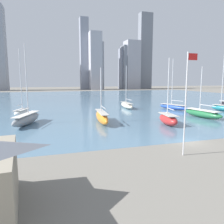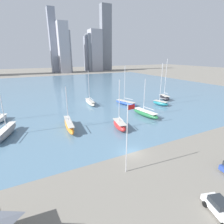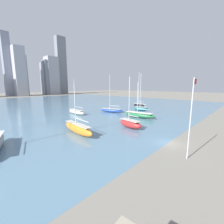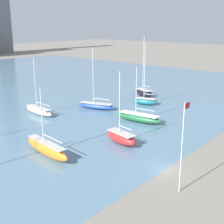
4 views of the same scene
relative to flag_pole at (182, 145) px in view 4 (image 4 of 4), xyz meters
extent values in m
plane|color=gray|center=(3.82, 4.32, -6.06)|extent=(500.00, 500.00, 0.00)
cylinder|color=silver|center=(-0.06, 0.00, -0.49)|extent=(0.14, 0.14, 11.16)
cube|color=red|center=(0.56, 0.00, 4.59)|extent=(1.10, 0.03, 0.70)
ellipsoid|color=#1E757F|center=(31.36, 27.21, -5.26)|extent=(4.03, 6.46, 1.60)
cube|color=#BCB7AD|center=(31.36, 27.21, -4.51)|extent=(3.31, 5.30, 0.10)
cube|color=#2D2D33|center=(31.36, 27.21, -5.70)|extent=(0.49, 1.09, 0.72)
cylinder|color=silver|center=(31.22, 27.65, 2.26)|extent=(0.18, 0.18, 13.43)
cylinder|color=silver|center=(31.60, 26.49, -3.36)|extent=(0.90, 2.35, 0.14)
ellipsoid|color=beige|center=(8.60, 40.07, -5.25)|extent=(2.54, 9.69, 1.62)
cube|color=#BCB7AD|center=(8.60, 40.07, -4.49)|extent=(2.08, 7.95, 0.10)
cube|color=#2D2D33|center=(8.60, 40.07, -5.70)|extent=(0.27, 1.73, 0.73)
cylinder|color=silver|center=(8.64, 40.79, 0.96)|extent=(0.18, 0.18, 10.80)
cylinder|color=silver|center=(8.48, 38.16, -3.34)|extent=(0.47, 5.26, 0.14)
ellipsoid|color=#B72828|center=(7.30, 15.17, -5.07)|extent=(3.50, 7.13, 1.98)
cube|color=#BCB7AD|center=(7.30, 15.17, -4.13)|extent=(2.87, 5.85, 0.10)
cube|color=#2D2D33|center=(7.30, 15.17, -5.61)|extent=(0.37, 1.24, 0.89)
cylinder|color=silver|center=(7.39, 15.67, 1.04)|extent=(0.18, 0.18, 10.24)
cylinder|color=silver|center=(7.12, 14.14, -2.98)|extent=(0.69, 3.09, 0.14)
ellipsoid|color=#284CA8|center=(20.27, 33.56, -5.34)|extent=(5.30, 9.77, 1.44)
cube|color=#BCB7AD|center=(20.27, 33.56, -4.67)|extent=(4.34, 8.01, 0.10)
cube|color=#2D2D33|center=(20.27, 33.56, -5.74)|extent=(0.73, 1.68, 0.65)
cylinder|color=silver|center=(20.03, 34.23, 1.70)|extent=(0.18, 0.18, 12.66)
cylinder|color=silver|center=(20.67, 32.40, -3.52)|extent=(1.43, 3.71, 0.14)
ellipsoid|color=black|center=(38.58, 32.92, -5.13)|extent=(4.25, 7.27, 1.87)
cube|color=#BCB7AD|center=(38.58, 32.92, -4.24)|extent=(3.48, 5.96, 0.10)
cube|color=#2D2D33|center=(38.58, 32.92, -5.64)|extent=(0.47, 1.23, 0.84)
cylinder|color=silver|center=(38.71, 33.41, 3.05)|extent=(0.18, 0.18, 14.48)
cylinder|color=silver|center=(38.32, 31.94, -3.09)|extent=(0.93, 2.98, 0.14)
ellipsoid|color=#236B3D|center=(18.97, 20.10, -5.21)|extent=(3.79, 10.62, 1.70)
cube|color=silver|center=(18.97, 20.10, -4.41)|extent=(3.11, 8.71, 0.10)
cube|color=#2D2D33|center=(18.97, 20.10, -5.68)|extent=(0.38, 1.88, 0.77)
cylinder|color=silver|center=(18.88, 20.87, 0.38)|extent=(0.18, 0.18, 9.47)
cylinder|color=silver|center=(19.13, 18.75, -3.26)|extent=(0.66, 4.27, 0.14)
ellipsoid|color=orange|center=(-4.02, 20.67, -4.98)|extent=(2.75, 10.93, 2.16)
cube|color=#BCB7AD|center=(-4.02, 20.67, -3.95)|extent=(2.25, 8.96, 0.10)
cube|color=#2D2D33|center=(-4.02, 20.67, -5.57)|extent=(0.35, 1.95, 0.97)
cylinder|color=silver|center=(-3.94, 21.48, 0.31)|extent=(0.18, 0.18, 8.42)
cylinder|color=silver|center=(-4.19, 18.91, -2.80)|extent=(0.64, 5.15, 0.14)
camera|label=1|loc=(-14.44, -19.87, 2.17)|focal=35.00mm
camera|label=2|loc=(-12.73, -19.97, 11.66)|focal=28.00mm
camera|label=3|loc=(-21.58, -5.64, 4.00)|focal=24.00mm
camera|label=4|loc=(-30.77, -16.09, 13.69)|focal=50.00mm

